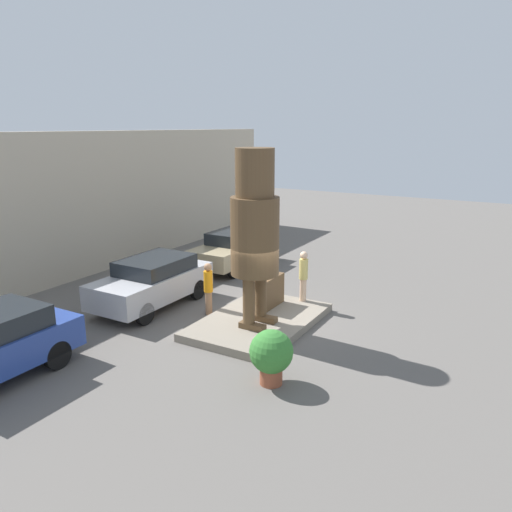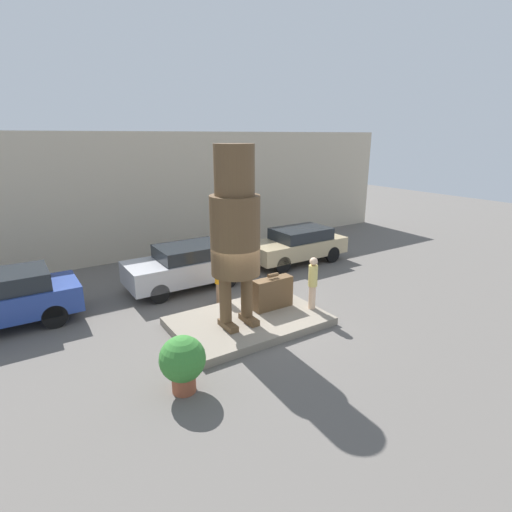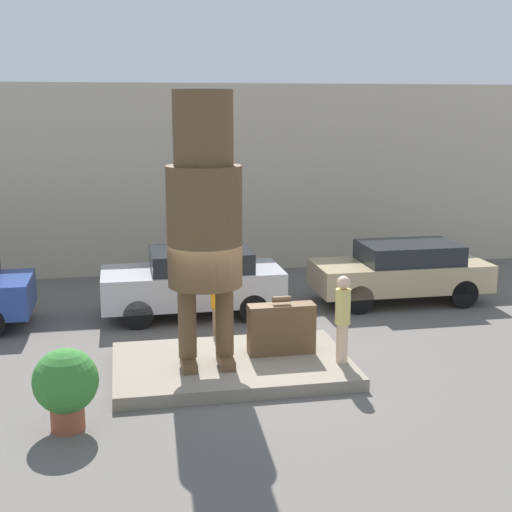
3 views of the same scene
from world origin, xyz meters
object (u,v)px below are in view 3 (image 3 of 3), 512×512
parked_car_silver (194,280)px  parked_car_tan (402,270)px  tourist (343,315)px  planter_pot (66,384)px  giant_suitcase (281,328)px  worker_hivis (217,300)px  statue_figure (204,209)px

parked_car_silver → parked_car_tan: 5.32m
tourist → planter_pot: 5.11m
giant_suitcase → parked_car_tan: size_ratio=0.29×
parked_car_silver → planter_pot: parked_car_silver is taller
giant_suitcase → planter_pot: giant_suitcase is taller
giant_suitcase → parked_car_silver: size_ratio=0.30×
tourist → worker_hivis: 3.07m
parked_car_silver → worker_hivis: (0.28, -2.02, 0.06)m
tourist → parked_car_silver: bearing=117.8°
tourist → parked_car_tan: tourist is taller
giant_suitcase → tourist: 1.29m
giant_suitcase → planter_pot: (-3.89, -2.15, 0.02)m
parked_car_tan → worker_hivis: 5.50m
parked_car_tan → giant_suitcase: bearing=43.5°
parked_car_tan → planter_pot: 9.91m
giant_suitcase → worker_hivis: bearing=122.2°
parked_car_tan → planter_pot: size_ratio=3.36×
parked_car_tan → planter_pot: bearing=37.0°
giant_suitcase → planter_pot: size_ratio=0.98×
parked_car_tan → worker_hivis: (-5.04, -2.20, 0.09)m
statue_figure → tourist: statue_figure is taller
statue_figure → giant_suitcase: size_ratio=3.86×
parked_car_tan → tourist: bearing=56.2°
tourist → statue_figure: bearing=171.8°
tourist → parked_car_silver: size_ratio=0.39×
parked_car_tan → worker_hivis: size_ratio=2.64×
statue_figure → parked_car_silver: statue_figure is taller
parked_car_silver → worker_hivis: 2.04m
tourist → worker_hivis: tourist is taller
statue_figure → parked_car_tan: 7.29m
statue_figure → parked_car_tan: size_ratio=1.13×
tourist → planter_pot: size_ratio=1.26×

